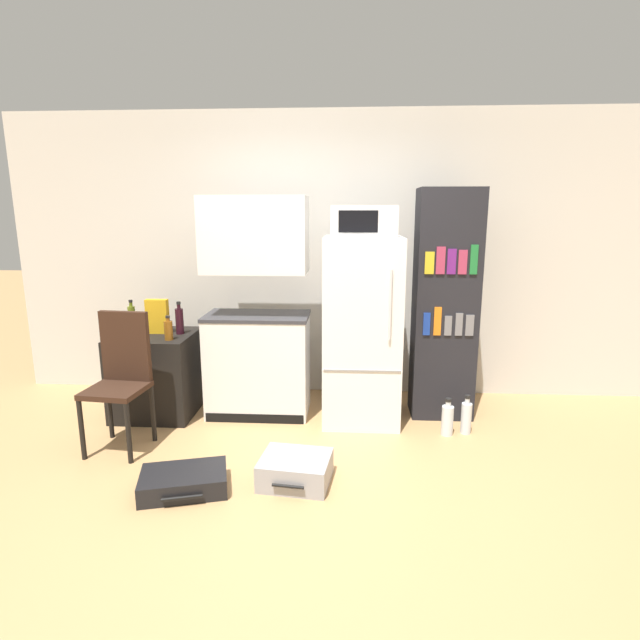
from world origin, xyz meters
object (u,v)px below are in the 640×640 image
microwave (364,221)px  cereal_box (157,316)px  kitchen_hutch (257,317)px  bottle_amber_beer (168,330)px  bottle_wine_dark (180,320)px  refrigerator (362,330)px  water_bottle_middle (447,419)px  chair (121,370)px  suitcase_small_flat (295,470)px  bowl (117,336)px  side_table (157,374)px  water_bottle_front (466,417)px  bottle_olive_oil (132,317)px  bookshelf (445,306)px  suitcase_large_flat (184,481)px

microwave → cereal_box: bearing=178.6°
kitchen_hutch → cereal_box: kitchen_hutch is taller
bottle_amber_beer → bottle_wine_dark: bearing=84.3°
cereal_box → bottle_wine_dark: bearing=-3.5°
refrigerator → water_bottle_middle: 1.00m
chair → suitcase_small_flat: 1.54m
bottle_wine_dark → water_bottle_middle: 2.41m
bowl → side_table: bearing=39.5°
side_table → suitcase_small_flat: 1.77m
bottle_amber_beer → water_bottle_front: 2.55m
bottle_amber_beer → bowl: size_ratio=1.17×
bottle_olive_oil → water_bottle_front: (2.92, -0.43, -0.70)m
bottle_olive_oil → water_bottle_middle: 2.89m
suitcase_small_flat → cereal_box: bearing=146.1°
microwave → water_bottle_middle: microwave is taller
chair → bottle_amber_beer: bearing=69.1°
side_table → bottle_olive_oil: bottle_olive_oil is taller
side_table → water_bottle_middle: (2.50, -0.31, -0.23)m
suitcase_small_flat → bowl: bearing=157.1°
cereal_box → chair: size_ratio=0.29×
bookshelf → chair: size_ratio=1.90×
bottle_wine_dark → bottle_olive_oil: (-0.49, 0.14, -0.01)m
refrigerator → bowl: (-2.04, -0.19, -0.04)m
side_table → bowl: (-0.24, -0.20, 0.39)m
refrigerator → suitcase_large_flat: refrigerator is taller
kitchen_hutch → bookshelf: 1.62m
kitchen_hutch → suitcase_small_flat: bearing=-68.9°
suitcase_small_flat → refrigerator: bearing=74.8°
suitcase_small_flat → kitchen_hutch: bearing=118.0°
kitchen_hutch → microwave: 1.22m
bottle_amber_beer → suitcase_large_flat: (0.44, -1.07, -0.75)m
kitchen_hutch → cereal_box: (-0.87, -0.03, 0.00)m
side_table → kitchen_hutch: kitchen_hutch is taller
bottle_wine_dark → chair: bearing=-110.0°
bottle_olive_oil → water_bottle_front: size_ratio=0.83×
bookshelf → water_bottle_front: bookshelf is taller
refrigerator → bottle_wine_dark: refrigerator is taller
bookshelf → suitcase_large_flat: size_ratio=3.19×
kitchen_hutch → chair: bearing=-142.7°
bottle_amber_beer → suitcase_large_flat: 1.38m
bottle_amber_beer → side_table: bearing=137.3°
refrigerator → suitcase_small_flat: (-0.45, -1.11, -0.70)m
refrigerator → bottle_amber_beer: (-1.60, -0.19, 0.03)m
side_table → microwave: bearing=-0.1°
bottle_wine_dark → bottle_olive_oil: size_ratio=1.05×
refrigerator → bottle_wine_dark: 1.58m
bottle_amber_beer → bowl: (-0.44, -0.01, -0.06)m
microwave → bottle_amber_beer: bearing=-173.4°
refrigerator → chair: refrigerator is taller
bottle_amber_beer → bottle_olive_oil: bottle_olive_oil is taller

